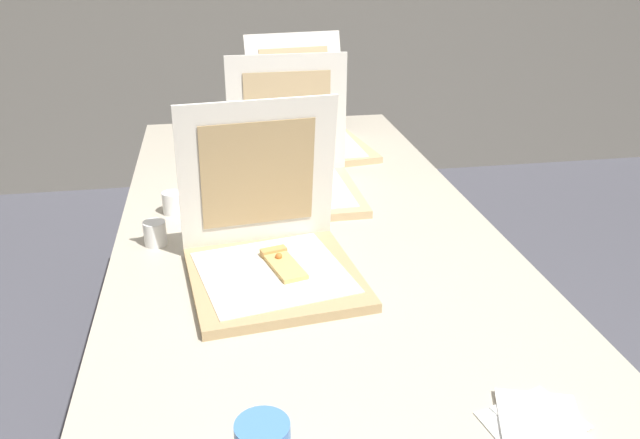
# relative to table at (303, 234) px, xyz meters

# --- Properties ---
(table) EXTENTS (0.97, 2.02, 0.76)m
(table) POSITION_rel_table_xyz_m (0.00, 0.00, 0.00)
(table) COLOR #BCB29E
(table) RESTS_ON ground
(pizza_box_front) EXTENTS (0.40, 0.40, 0.38)m
(pizza_box_front) POSITION_rel_table_xyz_m (-0.12, -0.30, 0.10)
(pizza_box_front) COLOR tan
(pizza_box_front) RESTS_ON table
(pizza_box_middle) EXTENTS (0.37, 0.37, 0.38)m
(pizza_box_middle) POSITION_rel_table_xyz_m (-0.00, 0.18, 0.10)
(pizza_box_middle) COLOR tan
(pizza_box_middle) RESTS_ON table
(pizza_box_back) EXTENTS (0.42, 0.50, 0.37)m
(pizza_box_back) POSITION_rel_table_xyz_m (0.11, 0.60, 0.10)
(pizza_box_back) COLOR tan
(pizza_box_back) RESTS_ON table
(cup_white_mid) EXTENTS (0.06, 0.06, 0.06)m
(cup_white_mid) POSITION_rel_table_xyz_m (-0.35, 0.09, 0.08)
(cup_white_mid) COLOR white
(cup_white_mid) RESTS_ON table
(cup_white_near_center) EXTENTS (0.06, 0.06, 0.06)m
(cup_white_near_center) POSITION_rel_table_xyz_m (-0.38, -0.10, 0.08)
(cup_white_near_center) COLOR white
(cup_white_near_center) RESTS_ON table
(cup_white_far) EXTENTS (0.06, 0.06, 0.06)m
(cup_white_far) POSITION_rel_table_xyz_m (-0.26, 0.30, 0.08)
(cup_white_far) COLOR white
(cup_white_far) RESTS_ON table
(napkin_pile) EXTENTS (0.17, 0.18, 0.01)m
(napkin_pile) POSITION_rel_table_xyz_m (0.25, -0.85, 0.05)
(napkin_pile) COLOR white
(napkin_pile) RESTS_ON table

